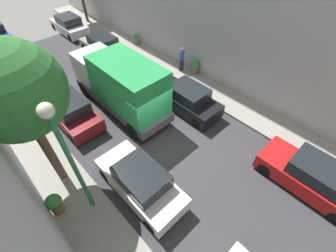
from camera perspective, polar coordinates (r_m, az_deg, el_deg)
name	(u,v)px	position (r m, az deg, el deg)	size (l,w,h in m)	color
ground	(163,139)	(12.23, -1.19, -3.29)	(32.00, 32.00, 0.00)	#38383D
sidewalk_left	(76,200)	(10.94, -21.66, -16.56)	(2.00, 44.00, 0.15)	gray
sidewalk_right	(221,97)	(15.07, 12.99, 6.93)	(2.00, 44.00, 0.15)	gray
parked_car_left_2	(141,182)	(9.95, -6.74, -13.55)	(1.78, 4.20, 1.57)	white
parked_car_left_3	(71,111)	(13.81, -22.87, 3.42)	(1.78, 4.20, 1.57)	maroon
parked_car_left_4	(25,64)	(19.45, -31.87, 12.80)	(1.78, 4.20, 1.57)	#1E6638
parked_car_right_1	(311,176)	(11.72, 31.77, -10.50)	(1.78, 4.20, 1.57)	red
parked_car_right_2	(187,99)	(13.58, 4.66, 6.70)	(1.78, 4.20, 1.57)	black
parked_car_right_3	(103,47)	(19.65, -15.73, 18.36)	(1.78, 4.20, 1.57)	gray
parked_car_right_4	(69,25)	(24.34, -23.21, 21.86)	(1.78, 4.20, 1.57)	silver
delivery_truck	(121,84)	(13.12, -11.60, 10.10)	(2.26, 6.60, 3.38)	#4C4C51
pedestrian	(182,58)	(16.71, 3.37, 16.37)	(0.40, 0.36, 1.72)	#2D334C
street_tree_0	(14,92)	(8.64, -33.80, 6.89)	(3.26, 3.26, 6.37)	brown
potted_plant_0	(137,39)	(20.66, -7.76, 20.62)	(0.46, 0.46, 0.84)	slate
potted_plant_1	(55,203)	(10.46, -26.20, -16.79)	(0.63, 0.63, 0.98)	brown
potted_plant_2	(195,66)	(16.61, 6.69, 14.51)	(0.63, 0.63, 0.98)	slate
lamp_post	(66,151)	(7.66, -23.88, -5.56)	(0.44, 0.44, 5.41)	#26723F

